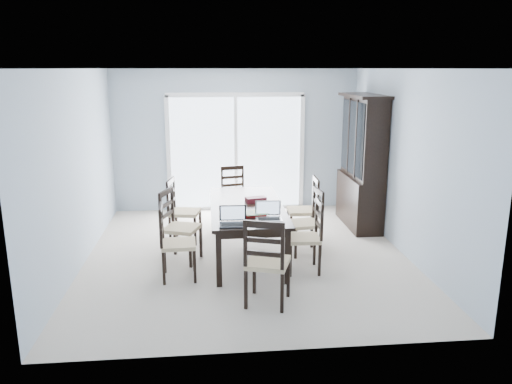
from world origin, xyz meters
TOP-DOWN VIEW (x-y plane):
  - floor at (0.00, 0.00)m, footprint 5.00×5.00m
  - ceiling at (0.00, 0.00)m, footprint 5.00×5.00m
  - back_wall at (0.00, 2.50)m, footprint 4.50×0.02m
  - wall_left at (-2.25, 0.00)m, footprint 0.02×5.00m
  - wall_right at (2.25, 0.00)m, footprint 0.02×5.00m
  - balcony at (0.00, 3.50)m, footprint 4.50×2.00m
  - railing at (0.00, 4.50)m, footprint 4.50×0.06m
  - dining_table at (0.00, 0.00)m, footprint 1.00×2.20m
  - china_hutch at (2.02, 1.25)m, footprint 0.50×1.38m
  - sliding_door at (0.00, 2.48)m, footprint 2.52×0.05m
  - chair_left_near at (-1.01, -0.70)m, footprint 0.45×0.44m
  - chair_left_mid at (-1.00, -0.08)m, footprint 0.57×0.56m
  - chair_left_far at (-0.99, 0.74)m, footprint 0.51×0.50m
  - chair_right_near at (0.78, -0.62)m, footprint 0.44×0.43m
  - chair_right_mid at (0.92, 0.04)m, footprint 0.47×0.46m
  - chair_right_far at (1.00, 0.61)m, footprint 0.45×0.44m
  - chair_end_near at (0.08, -1.59)m, footprint 0.58×0.58m
  - chair_end_far at (-0.09, 1.69)m, footprint 0.50×0.51m
  - laptop_dark at (-0.24, -0.92)m, footprint 0.34×0.25m
  - laptop_silver at (0.22, -0.74)m, footprint 0.34×0.24m
  - book_stack at (0.07, -0.53)m, footprint 0.32×0.26m
  - cell_phone at (0.02, -0.95)m, footprint 0.13×0.07m
  - game_box at (0.14, 0.14)m, footprint 0.31×0.21m
  - hot_tub at (-0.75, 3.67)m, footprint 2.13×1.95m

SIDE VIEW (x-z plane):
  - balcony at x=0.00m, z-range -0.10..0.00m
  - floor at x=0.00m, z-range 0.00..0.00m
  - hot_tub at x=-0.75m, z-range 0.00..1.01m
  - railing at x=0.00m, z-range 0.00..1.10m
  - chair_right_mid at x=0.92m, z-range 0.03..1.12m
  - chair_right_near at x=0.78m, z-range 0.03..1.14m
  - chair_end_far at x=-0.09m, z-range 0.03..1.14m
  - chair_left_near at x=-1.01m, z-range 0.03..1.15m
  - chair_left_far at x=-0.99m, z-range 0.03..1.16m
  - chair_right_far at x=1.00m, z-range 0.03..1.17m
  - chair_left_mid at x=-1.00m, z-range 0.03..1.19m
  - chair_end_near at x=0.08m, z-range 0.03..1.23m
  - dining_table at x=0.00m, z-range 0.30..1.05m
  - cell_phone at x=0.02m, z-range 0.75..0.76m
  - book_stack at x=0.07m, z-range 0.75..0.80m
  - game_box at x=0.14m, z-range 0.75..0.82m
  - laptop_silver at x=0.22m, z-range 0.69..0.92m
  - laptop_dark at x=-0.24m, z-range 0.69..0.92m
  - china_hutch at x=2.02m, z-range -0.03..2.17m
  - sliding_door at x=0.00m, z-range 0.00..2.18m
  - back_wall at x=0.00m, z-range 0.00..2.60m
  - wall_left at x=-2.25m, z-range 0.00..2.60m
  - wall_right at x=2.25m, z-range 0.00..2.60m
  - ceiling at x=0.00m, z-range 2.60..2.60m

